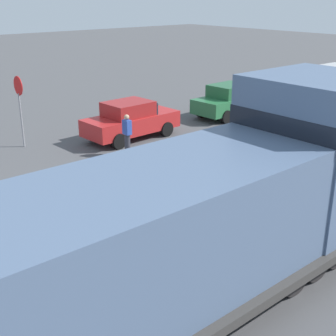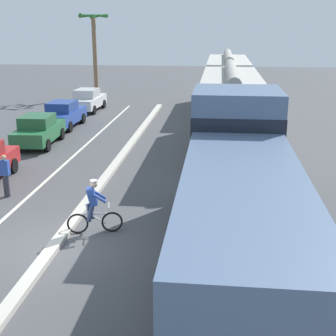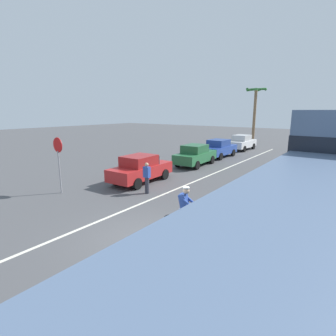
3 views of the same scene
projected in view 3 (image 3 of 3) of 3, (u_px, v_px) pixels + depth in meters
name	position (u px, v px, depth m)	size (l,w,h in m)	color
ground_plane	(147.00, 238.00, 8.77)	(120.00, 120.00, 0.00)	#4C4C4F
median_curb	(223.00, 192.00, 13.47)	(0.36, 36.00, 0.16)	beige
lane_stripe	(184.00, 186.00, 14.87)	(0.14, 36.00, 0.01)	silver
locomotive	(333.00, 237.00, 5.04)	(3.10, 11.61, 4.20)	slate
parked_car_red	(141.00, 169.00, 15.50)	(1.96, 4.26, 1.62)	red
parked_car_green	(195.00, 155.00, 20.29)	(1.99, 4.28, 1.62)	#286B3D
parked_car_blue	(219.00, 148.00, 23.89)	(1.90, 4.23, 1.62)	#28479E
parked_car_white	(242.00, 142.00, 28.38)	(1.93, 4.25, 1.62)	silver
cyclist	(185.00, 212.00, 8.84)	(1.68, 0.57, 1.71)	black
stop_sign	(58.00, 154.00, 13.18)	(0.76, 0.08, 2.88)	gray
palm_tree_near	(255.00, 102.00, 33.53)	(2.72, 2.78, 7.10)	#846647
pedestrian_by_cars	(147.00, 177.00, 13.34)	(0.34, 0.22, 1.62)	#33333D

